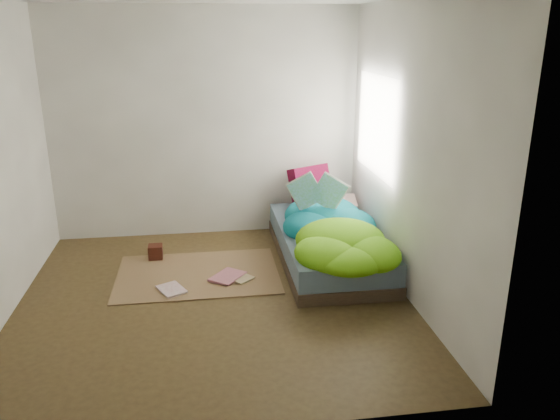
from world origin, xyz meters
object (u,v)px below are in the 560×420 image
object	(u,v)px
floor_book_a	(161,292)
floor_book_b	(217,274)
pillow_magenta	(311,187)
wooden_box	(156,252)
open_book	(318,183)
bed	(328,245)

from	to	relation	value
floor_book_a	floor_book_b	xyz separation A→B (m)	(0.53, 0.31, 0.01)
floor_book_b	pillow_magenta	bearing A→B (deg)	80.03
wooden_box	floor_book_a	distance (m)	0.86
pillow_magenta	floor_book_a	xyz separation A→B (m)	(-1.67, -1.34, -0.56)
wooden_box	floor_book_a	size ratio (longest dim) A/B	0.52
floor_book_a	floor_book_b	distance (m)	0.61
open_book	floor_book_a	size ratio (longest dim) A/B	1.81
floor_book_a	floor_book_b	bearing A→B (deg)	3.90
pillow_magenta	open_book	world-z (taller)	open_book
pillow_magenta	wooden_box	size ratio (longest dim) A/B	3.38
open_book	floor_book_a	xyz separation A→B (m)	(-1.60, -0.64, -0.81)
bed	pillow_magenta	world-z (taller)	pillow_magenta
pillow_magenta	wooden_box	bearing A→B (deg)	169.08
bed	open_book	bearing A→B (deg)	143.37
bed	floor_book_a	distance (m)	1.80
wooden_box	floor_book_b	bearing A→B (deg)	-40.10
open_book	bed	bearing A→B (deg)	-22.16
open_book	wooden_box	bearing A→B (deg)	-172.42
pillow_magenta	wooden_box	world-z (taller)	pillow_magenta
open_book	floor_book_b	size ratio (longest dim) A/B	1.53
bed	floor_book_b	size ratio (longest dim) A/B	5.99
pillow_magenta	open_book	size ratio (longest dim) A/B	0.96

